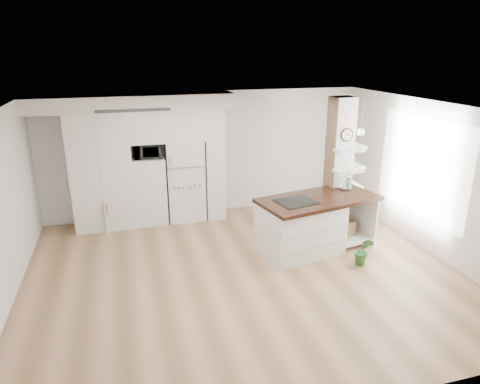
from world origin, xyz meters
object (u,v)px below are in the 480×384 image
(bookshelf, at_px, (118,215))
(refrigerator, at_px, (185,180))
(kitchen_island, at_px, (306,224))
(floor_plant_a, at_px, (363,251))

(bookshelf, bearing_deg, refrigerator, -13.35)
(kitchen_island, bearing_deg, bookshelf, 137.11)
(refrigerator, bearing_deg, bookshelf, -173.11)
(refrigerator, relative_size, kitchen_island, 0.74)
(refrigerator, height_order, bookshelf, refrigerator)
(kitchen_island, bearing_deg, refrigerator, 118.85)
(refrigerator, height_order, kitchen_island, refrigerator)
(refrigerator, distance_m, kitchen_island, 2.88)
(kitchen_island, xyz_separation_m, bookshelf, (-3.31, 1.99, -0.22))
(refrigerator, bearing_deg, floor_plant_a, -49.10)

